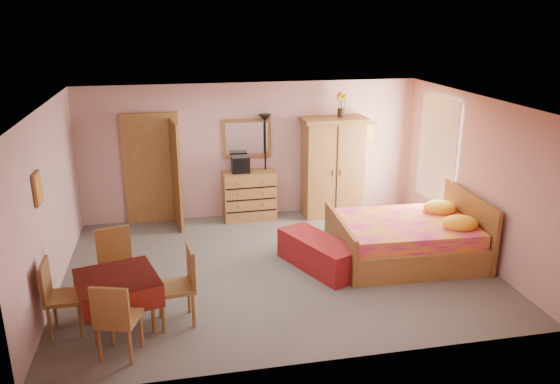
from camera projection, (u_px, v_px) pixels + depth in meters
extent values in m
plane|color=#605C55|center=(278.00, 267.00, 8.59)|extent=(6.50, 6.50, 0.00)
plane|color=brown|center=(277.00, 102.00, 7.79)|extent=(6.50, 6.50, 0.00)
cube|color=tan|center=(252.00, 150.00, 10.52)|extent=(6.50, 0.10, 2.60)
cube|color=tan|center=(323.00, 258.00, 5.86)|extent=(6.50, 0.10, 2.60)
cube|color=tan|center=(48.00, 203.00, 7.58)|extent=(0.10, 5.00, 2.60)
cube|color=tan|center=(474.00, 177.00, 8.81)|extent=(0.10, 5.00, 2.60)
cube|color=#9E6B35|center=(153.00, 170.00, 10.22)|extent=(1.06, 0.12, 2.15)
cube|color=white|center=(438.00, 151.00, 9.87)|extent=(0.08, 1.40, 1.95)
cube|color=orange|center=(37.00, 188.00, 6.90)|extent=(0.04, 0.32, 0.42)
cube|color=#D8BF59|center=(369.00, 133.00, 10.86)|extent=(0.30, 0.04, 0.40)
cube|color=#AC713A|center=(249.00, 195.00, 10.54)|extent=(1.01, 0.52, 0.94)
cube|color=silver|center=(247.00, 138.00, 10.40)|extent=(0.94, 0.08, 0.74)
cube|color=black|center=(241.00, 165.00, 10.31)|extent=(0.33, 0.25, 0.31)
cube|color=black|center=(265.00, 166.00, 10.54)|extent=(0.30, 0.30, 2.01)
cube|color=#A06B36|center=(333.00, 167.00, 10.60)|extent=(1.25, 0.66, 1.94)
cube|color=gold|center=(341.00, 105.00, 10.27)|extent=(0.20, 0.20, 0.47)
cube|color=#D81591|center=(405.00, 228.00, 8.77)|extent=(2.35, 1.89, 1.05)
cube|color=maroon|center=(318.00, 253.00, 8.51)|extent=(1.08, 1.56, 0.49)
cube|color=maroon|center=(119.00, 301.00, 6.89)|extent=(1.16, 1.16, 0.69)
cube|color=#A16736|center=(119.00, 318.00, 6.25)|extent=(0.55, 0.55, 0.97)
cube|color=#9E6C35|center=(118.00, 268.00, 7.42)|extent=(0.57, 0.57, 1.03)
cube|color=olive|center=(65.00, 296.00, 6.73)|extent=(0.44, 0.44, 0.97)
cube|color=olive|center=(175.00, 286.00, 6.91)|extent=(0.52, 0.52, 1.03)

